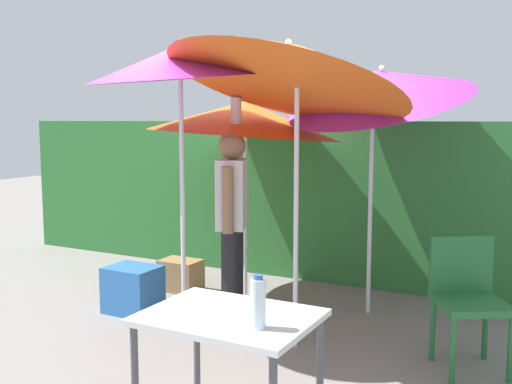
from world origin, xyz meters
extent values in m
plane|color=gray|center=(0.00, 0.00, 0.00)|extent=(24.00, 24.00, 0.00)
cube|color=#2D7033|center=(0.00, 2.00, 0.84)|extent=(8.00, 0.70, 1.68)
cylinder|color=silver|center=(0.78, 0.94, 0.92)|extent=(0.04, 0.04, 1.84)
cone|color=purple|center=(0.82, 0.93, 1.97)|extent=(1.64, 1.59, 0.87)
sphere|color=silver|center=(0.86, 0.92, 2.12)|extent=(0.05, 0.05, 0.05)
cylinder|color=silver|center=(-0.41, 0.85, 0.78)|extent=(0.04, 0.04, 1.55)
cone|color=#EA5919|center=(-0.41, 0.86, 1.71)|extent=(1.83, 1.83, 0.49)
sphere|color=silver|center=(-0.42, 0.87, 1.89)|extent=(0.05, 0.05, 0.05)
cylinder|color=silver|center=(-0.41, -0.17, 1.00)|extent=(0.04, 0.04, 2.01)
cone|color=purple|center=(-0.40, -0.17, 2.14)|extent=(1.49, 1.50, 0.42)
sphere|color=silver|center=(-0.39, -0.18, 2.29)|extent=(0.05, 0.05, 0.05)
cylinder|color=silver|center=(0.53, -0.08, 0.97)|extent=(0.04, 0.04, 1.94)
cone|color=#EA5919|center=(0.49, -0.06, 2.08)|extent=(1.86, 1.79, 1.01)
sphere|color=silver|center=(0.45, -0.04, 2.25)|extent=(0.05, 0.05, 0.05)
cylinder|color=black|center=(-0.17, 0.23, 0.41)|extent=(0.14, 0.14, 0.82)
cylinder|color=black|center=(-0.06, -0.03, 0.41)|extent=(0.14, 0.14, 0.82)
cube|color=silver|center=(-0.11, 0.10, 1.10)|extent=(0.34, 0.42, 0.56)
sphere|color=#8C6647|center=(-0.11, 0.10, 1.49)|extent=(0.22, 0.22, 0.22)
cylinder|color=silver|center=(-0.20, 0.32, 1.60)|extent=(0.12, 0.12, 0.56)
cylinder|color=#8C6647|center=(-0.03, -0.11, 1.08)|extent=(0.12, 0.12, 0.52)
cylinder|color=#236633|center=(1.69, -0.19, 0.22)|extent=(0.04, 0.04, 0.44)
cylinder|color=#236633|center=(2.02, 0.00, 0.22)|extent=(0.04, 0.04, 0.44)
cylinder|color=#236633|center=(1.50, 0.13, 0.22)|extent=(0.04, 0.04, 0.44)
cylinder|color=#236633|center=(1.83, 0.33, 0.22)|extent=(0.04, 0.04, 0.44)
cube|color=#236633|center=(1.76, 0.07, 0.47)|extent=(0.60, 0.60, 0.05)
cube|color=#236633|center=(1.66, 0.24, 0.69)|extent=(0.40, 0.26, 0.40)
cube|color=#2D6BB7|center=(-1.06, -0.02, 0.20)|extent=(0.45, 0.36, 0.41)
cube|color=#9E7A4C|center=(-1.08, 0.72, 0.16)|extent=(0.39, 0.28, 0.31)
cylinder|color=#4C4C51|center=(0.55, -1.42, 0.38)|extent=(0.04, 0.04, 0.76)
cube|color=silver|center=(0.91, -1.68, 0.77)|extent=(0.80, 0.60, 0.03)
cylinder|color=silver|center=(1.11, -1.78, 0.90)|extent=(0.07, 0.07, 0.22)
cylinder|color=#2D60B7|center=(1.11, -1.78, 1.02)|extent=(0.04, 0.04, 0.02)
camera|label=1|loc=(2.27, -3.99, 1.70)|focal=41.37mm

